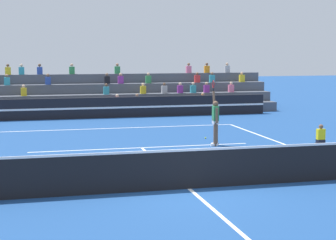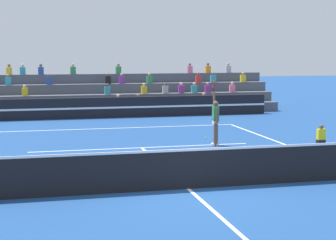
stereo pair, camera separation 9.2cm
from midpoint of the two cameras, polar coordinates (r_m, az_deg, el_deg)
The scene contains 8 objects.
ground_plane at distance 14.77m, azimuth 1.99°, elevation -7.00°, with size 120.00×120.00×0.00m, color navy.
court_lines at distance 14.77m, azimuth 1.99°, elevation -6.98°, with size 11.10×23.90×0.01m.
tennis_net at distance 14.65m, azimuth 2.00°, elevation -4.93°, with size 12.00×0.10×1.10m.
sponsor_banner_wall at distance 30.30m, azimuth -6.35°, elevation 1.26°, with size 18.00×0.26×1.10m.
bleacher_stand at distance 33.41m, azimuth -7.08°, elevation 2.28°, with size 20.55×3.80×2.83m.
ball_kid_courtside at distance 21.83m, azimuth 15.13°, elevation -1.76°, with size 0.30×0.36×0.84m.
tennis_player at distance 21.27m, azimuth 4.72°, elevation 0.02°, with size 0.37×0.89×2.50m.
tennis_ball at distance 23.03m, azimuth 3.71°, elevation -1.83°, with size 0.07×0.07×0.07m, color #C6DB33.
Camera 1 is at (-3.97, -13.77, 3.59)m, focal length 60.00 mm.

